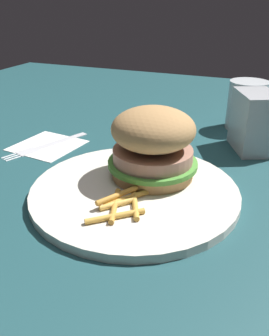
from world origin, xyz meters
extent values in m
plane|color=#1E474C|center=(0.00, 0.00, 0.00)|extent=(1.60, 1.60, 0.00)
cylinder|color=silver|center=(-0.01, 0.02, 0.01)|extent=(0.28, 0.28, 0.01)
cylinder|color=tan|center=(0.04, 0.01, 0.02)|extent=(0.12, 0.12, 0.02)
cylinder|color=#4C9338|center=(0.04, 0.01, 0.03)|extent=(0.13, 0.13, 0.01)
cylinder|color=tan|center=(0.04, 0.01, 0.04)|extent=(0.11, 0.11, 0.02)
ellipsoid|color=tan|center=(0.04, 0.01, 0.08)|extent=(0.12, 0.12, 0.06)
cylinder|color=gold|center=(-0.09, 0.01, 0.02)|extent=(0.05, 0.06, 0.01)
cylinder|color=gold|center=(-0.04, 0.01, 0.02)|extent=(0.06, 0.04, 0.01)
cylinder|color=gold|center=(-0.05, 0.00, 0.02)|extent=(0.08, 0.04, 0.01)
cylinder|color=#E5B251|center=(-0.06, 0.02, 0.02)|extent=(0.04, 0.04, 0.01)
cylinder|color=gold|center=(-0.05, 0.02, 0.02)|extent=(0.06, 0.04, 0.01)
cylinder|color=gold|center=(-0.07, 0.02, 0.02)|extent=(0.07, 0.03, 0.01)
cube|color=white|center=(0.10, 0.23, 0.00)|extent=(0.12, 0.12, 0.00)
cube|color=silver|center=(0.13, 0.22, 0.00)|extent=(0.11, 0.05, 0.00)
cube|color=silver|center=(0.06, 0.25, 0.00)|extent=(0.04, 0.04, 0.00)
cylinder|color=silver|center=(0.03, 0.27, 0.00)|extent=(0.03, 0.01, 0.00)
cylinder|color=silver|center=(0.03, 0.26, 0.00)|extent=(0.03, 0.01, 0.00)
cylinder|color=silver|center=(0.03, 0.25, 0.00)|extent=(0.03, 0.01, 0.00)
cylinder|color=silver|center=(0.33, -0.09, 0.05)|extent=(0.08, 0.08, 0.10)
cylinder|color=black|center=(0.33, -0.09, 0.03)|extent=(0.07, 0.07, 0.06)
cube|color=#B7BABF|center=(0.22, -0.11, 0.05)|extent=(0.11, 0.09, 0.10)
camera|label=1|loc=(-0.41, -0.15, 0.25)|focal=38.54mm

